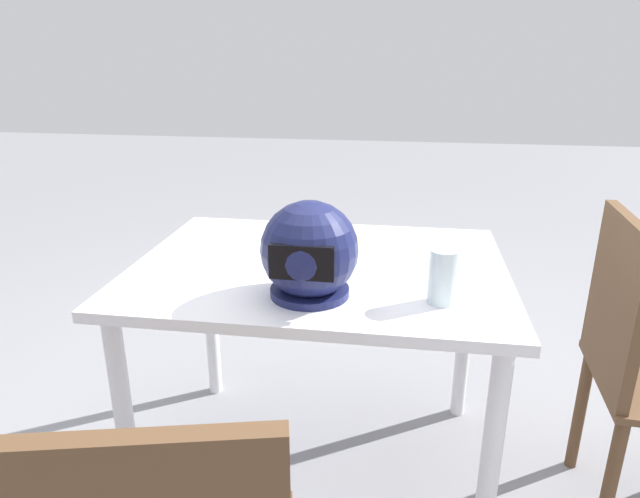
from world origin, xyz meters
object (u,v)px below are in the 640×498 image
object	(u,v)px
motorcycle_helmet	(309,252)
drinking_glass	(443,276)
dining_table	(319,292)
pizza	(322,240)

from	to	relation	value
motorcycle_helmet	drinking_glass	world-z (taller)	motorcycle_helmet
dining_table	motorcycle_helmet	distance (m)	0.30
dining_table	drinking_glass	bearing A→B (deg)	147.50
dining_table	pizza	size ratio (longest dim) A/B	4.36
dining_table	pizza	world-z (taller)	pizza
pizza	dining_table	bearing A→B (deg)	95.81
pizza	motorcycle_helmet	world-z (taller)	motorcycle_helmet
motorcycle_helmet	drinking_glass	xyz separation A→B (m)	(-0.33, -0.01, -0.05)
motorcycle_helmet	pizza	bearing A→B (deg)	-86.32
dining_table	drinking_glass	world-z (taller)	drinking_glass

